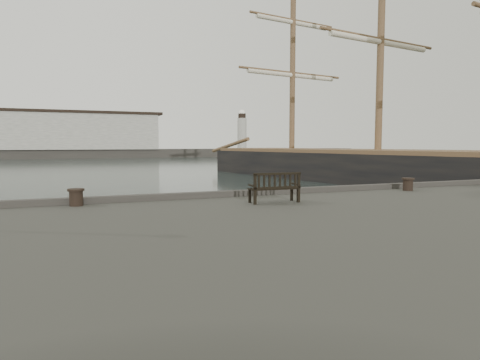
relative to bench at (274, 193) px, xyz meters
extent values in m
plane|color=black|center=(-0.01, 1.94, -1.82)|extent=(400.00, 400.00, 0.00)
cube|color=#383530|center=(-0.01, 93.94, -0.82)|extent=(140.00, 8.00, 2.00)
cube|color=beige|center=(-8.01, 93.94, 4.18)|extent=(46.00, 9.00, 8.00)
cube|color=black|center=(-8.01, 93.94, 8.48)|extent=(48.00, 9.50, 0.60)
cylinder|color=beige|center=(37.99, 93.94, 4.18)|extent=(2.40, 2.40, 8.00)
sphere|color=silver|center=(37.99, 93.94, 9.58)|extent=(1.61, 1.61, 1.61)
cube|color=black|center=(0.00, 0.02, 0.13)|extent=(1.45, 0.54, 0.04)
cube|color=black|center=(-0.01, -0.19, 0.35)|extent=(1.43, 0.10, 0.43)
cube|color=black|center=(0.00, 0.02, -0.07)|extent=(1.36, 0.46, 0.39)
cylinder|color=black|center=(-5.17, 1.44, -0.03)|extent=(0.51, 0.51, 0.46)
cylinder|color=black|center=(5.77, 0.98, -0.04)|extent=(0.51, 0.51, 0.45)
cube|color=black|center=(18.61, 17.83, -1.42)|extent=(14.62, 41.50, 4.07)
cube|color=brown|center=(18.61, 17.83, 0.77)|extent=(14.09, 40.63, 0.30)
cylinder|color=brown|center=(16.77, 29.08, 12.26)|extent=(0.57, 0.57, 23.29)
camera|label=1|loc=(-5.41, -10.66, 1.38)|focal=32.00mm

